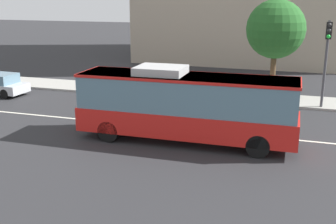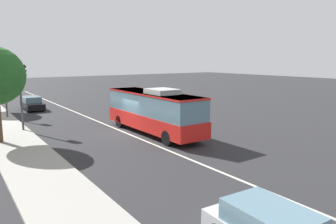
# 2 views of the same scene
# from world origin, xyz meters

# --- Properties ---
(ground_plane) EXTENTS (160.00, 160.00, 0.00)m
(ground_plane) POSITION_xyz_m (0.00, 0.00, 0.00)
(ground_plane) COLOR #28282B
(sidewalk_kerb) EXTENTS (80.00, 3.17, 0.14)m
(sidewalk_kerb) POSITION_xyz_m (0.00, 7.46, 0.07)
(sidewalk_kerb) COLOR #9E9B93
(sidewalk_kerb) RESTS_ON ground_plane
(lane_centre_line) EXTENTS (76.00, 0.16, 0.01)m
(lane_centre_line) POSITION_xyz_m (0.00, 0.00, 0.01)
(lane_centre_line) COLOR silver
(lane_centre_line) RESTS_ON ground_plane
(transit_bus) EXTENTS (10.02, 2.60, 3.46)m
(transit_bus) POSITION_xyz_m (-1.31, -1.68, 1.81)
(transit_bus) COLOR red
(transit_bus) RESTS_ON ground_plane
(traffic_light_near_corner) EXTENTS (0.32, 0.62, 5.20)m
(traffic_light_near_corner) POSITION_xyz_m (4.94, 6.15, 3.56)
(traffic_light_near_corner) COLOR #47474C
(traffic_light_near_corner) RESTS_ON ground_plane
(street_tree_kerbside_centre) EXTENTS (3.75, 3.75, 6.37)m
(street_tree_kerbside_centre) POSITION_xyz_m (1.89, 8.26, 4.48)
(street_tree_kerbside_centre) COLOR #4C3823
(street_tree_kerbside_centre) RESTS_ON ground_plane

